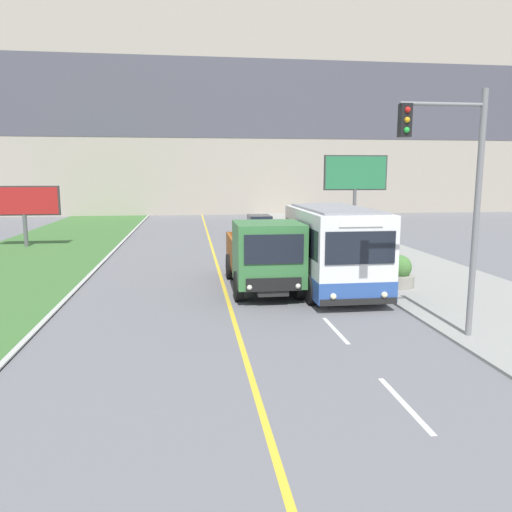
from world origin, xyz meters
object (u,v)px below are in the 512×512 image
(dump_truck, at_px, (265,257))
(planter_round_second, at_px, (364,255))
(car_distant, at_px, (260,226))
(planter_round_third, at_px, (332,242))
(billboard_small, at_px, (23,203))
(planter_round_near, at_px, (399,273))
(traffic_light_mast, at_px, (456,185))
(planter_round_far, at_px, (316,233))
(city_bus, at_px, (334,250))
(billboard_large, at_px, (355,176))

(dump_truck, distance_m, planter_round_second, 7.09)
(car_distant, height_order, planter_round_third, car_distant)
(billboard_small, height_order, planter_round_near, billboard_small)
(traffic_light_mast, bearing_deg, planter_round_near, 78.86)
(billboard_small, xyz_separation_m, planter_round_near, (17.68, -13.51, -2.04))
(planter_round_second, bearing_deg, car_distant, 104.13)
(traffic_light_mast, height_order, planter_round_far, traffic_light_mast)
(city_bus, relative_size, billboard_small, 1.40)
(traffic_light_mast, height_order, billboard_small, traffic_light_mast)
(dump_truck, bearing_deg, planter_round_near, 0.04)
(billboard_small, bearing_deg, planter_round_third, -14.10)
(car_distant, height_order, planter_round_far, car_distant)
(planter_round_second, xyz_separation_m, planter_round_third, (-0.21, 4.54, 0.02))
(car_distant, distance_m, traffic_light_mast, 23.29)
(car_distant, xyz_separation_m, planter_round_near, (2.98, -17.21, -0.08))
(dump_truck, bearing_deg, car_distant, 82.71)
(planter_round_near, xyz_separation_m, planter_round_far, (0.21, 13.61, -0.04))
(planter_round_far, bearing_deg, planter_round_second, -90.06)
(city_bus, height_order, traffic_light_mast, traffic_light_mast)
(car_distant, height_order, planter_round_second, car_distant)
(billboard_small, distance_m, planter_round_second, 20.12)
(billboard_small, relative_size, planter_round_near, 3.41)
(planter_round_near, bearing_deg, car_distant, 99.84)
(dump_truck, relative_size, traffic_light_mast, 1.01)
(city_bus, distance_m, dump_truck, 2.55)
(billboard_large, bearing_deg, city_bus, -110.94)
(city_bus, distance_m, planter_round_second, 5.64)
(billboard_large, relative_size, planter_round_second, 4.91)
(billboard_large, height_order, planter_round_near, billboard_large)
(planter_round_far, bearing_deg, planter_round_third, -92.78)
(car_distant, height_order, traffic_light_mast, traffic_light_mast)
(traffic_light_mast, bearing_deg, car_distant, 94.60)
(city_bus, relative_size, planter_round_far, 5.16)
(city_bus, height_order, car_distant, city_bus)
(car_distant, bearing_deg, planter_round_far, -48.38)
(planter_round_second, bearing_deg, planter_round_third, 92.67)
(billboard_large, relative_size, planter_round_near, 4.58)
(billboard_small, xyz_separation_m, planter_round_far, (17.89, 0.10, -2.08))
(car_distant, bearing_deg, city_bus, -88.92)
(city_bus, distance_m, planter_round_far, 14.16)
(city_bus, bearing_deg, planter_round_near, 4.73)
(planter_round_far, bearing_deg, dump_truck, -111.64)
(planter_round_second, distance_m, planter_round_far, 9.07)
(traffic_light_mast, bearing_deg, billboard_small, 130.64)
(billboard_small, bearing_deg, traffic_light_mast, -49.36)
(planter_round_third, bearing_deg, planter_round_near, -89.96)
(planter_round_third, bearing_deg, dump_truck, -119.71)
(traffic_light_mast, bearing_deg, billboard_large, 77.85)
(city_bus, relative_size, billboard_large, 1.04)
(dump_truck, distance_m, traffic_light_mast, 7.55)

